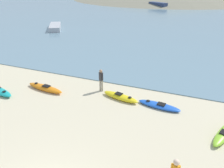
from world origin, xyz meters
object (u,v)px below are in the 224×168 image
object	(u,v)px
kayak_on_sand_2	(159,106)
moored_boat_1	(158,5)
kayak_on_sand_4	(120,97)
kayak_on_sand_3	(224,134)
moored_boat_0	(55,27)
person_near_waterline	(101,79)
kayak_on_sand_1	(45,88)

from	to	relation	value
kayak_on_sand_2	moored_boat_1	world-z (taller)	moored_boat_1
kayak_on_sand_2	kayak_on_sand_4	size ratio (longest dim) A/B	1.02
kayak_on_sand_3	kayak_on_sand_4	bearing A→B (deg)	164.84
kayak_on_sand_4	moored_boat_0	world-z (taller)	moored_boat_0
kayak_on_sand_3	person_near_waterline	xyz separation A→B (m)	(-7.97, 2.31, 0.79)
kayak_on_sand_4	moored_boat_1	xyz separation A→B (m)	(-8.33, 54.86, 0.58)
kayak_on_sand_2	moored_boat_0	world-z (taller)	moored_boat_0
kayak_on_sand_3	moored_boat_0	bearing A→B (deg)	141.10
kayak_on_sand_3	moored_boat_0	distance (m)	30.69
kayak_on_sand_4	person_near_waterline	bearing A→B (deg)	160.14
moored_boat_0	kayak_on_sand_4	bearing A→B (deg)	-44.94
moored_boat_0	kayak_on_sand_1	bearing A→B (deg)	-56.76
kayak_on_sand_3	moored_boat_1	world-z (taller)	moored_boat_1
kayak_on_sand_2	person_near_waterline	world-z (taller)	person_near_waterline
kayak_on_sand_3	kayak_on_sand_4	distance (m)	6.50
kayak_on_sand_1	person_near_waterline	world-z (taller)	person_near_waterline
moored_boat_0	moored_boat_1	xyz separation A→B (m)	(9.28, 37.28, 0.32)
kayak_on_sand_2	kayak_on_sand_3	bearing A→B (deg)	-23.87
kayak_on_sand_2	kayak_on_sand_3	distance (m)	3.98
kayak_on_sand_2	kayak_on_sand_3	size ratio (longest dim) A/B	1.05
kayak_on_sand_2	person_near_waterline	xyz separation A→B (m)	(-4.33, 0.70, 0.83)
kayak_on_sand_2	kayak_on_sand_4	distance (m)	2.64
person_near_waterline	moored_boat_0	distance (m)	23.26
kayak_on_sand_3	kayak_on_sand_4	world-z (taller)	kayak_on_sand_4
kayak_on_sand_3	moored_boat_1	bearing A→B (deg)	104.48
kayak_on_sand_1	kayak_on_sand_4	bearing A→B (deg)	8.20
moored_boat_1	kayak_on_sand_1	bearing A→B (deg)	-87.16
person_near_waterline	kayak_on_sand_3	bearing A→B (deg)	-16.18
kayak_on_sand_2	moored_boat_0	size ratio (longest dim) A/B	0.50
kayak_on_sand_2	kayak_on_sand_4	world-z (taller)	kayak_on_sand_4
kayak_on_sand_4	moored_boat_0	xyz separation A→B (m)	(-17.61, 17.57, 0.25)
kayak_on_sand_1	person_near_waterline	size ratio (longest dim) A/B	1.93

